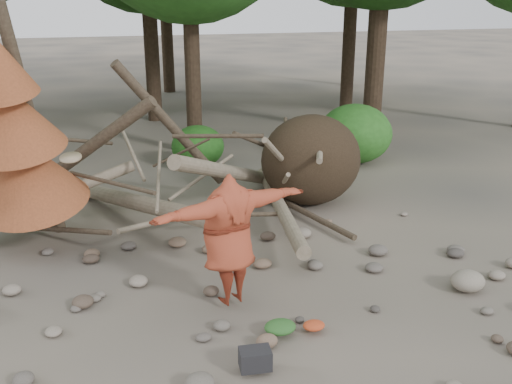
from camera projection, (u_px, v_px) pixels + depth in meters
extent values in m
plane|color=#514C44|center=(254.00, 322.00, 8.08)|extent=(120.00, 120.00, 0.00)
ellipsoid|color=#332619|center=(311.00, 160.00, 12.35)|extent=(2.20, 1.87, 1.98)
cylinder|color=gray|center=(148.00, 205.00, 10.96)|extent=(2.61, 5.11, 1.08)
cylinder|color=gray|center=(232.00, 172.00, 11.80)|extent=(3.18, 3.71, 1.90)
cylinder|color=brown|center=(78.00, 156.00, 11.16)|extent=(3.08, 1.91, 2.49)
cylinder|color=gray|center=(279.00, 205.00, 11.56)|extent=(1.13, 4.98, 0.43)
cylinder|color=brown|center=(172.00, 127.00, 11.74)|extent=(2.39, 1.03, 2.89)
cylinder|color=gray|center=(38.00, 203.00, 10.63)|extent=(3.71, 0.86, 1.20)
cylinder|color=#4C3F30|center=(68.00, 230.00, 10.45)|extent=(1.52, 1.70, 0.49)
cylinder|color=gray|center=(202.00, 177.00, 11.84)|extent=(1.57, 0.85, 0.69)
cylinder|color=#4C3F30|center=(267.00, 147.00, 12.60)|extent=(1.92, 1.25, 1.10)
cylinder|color=gray|center=(132.00, 152.00, 11.05)|extent=(0.37, 1.42, 0.85)
cylinder|color=#4C3F30|center=(312.00, 216.00, 11.52)|extent=(0.79, 2.54, 0.12)
cylinder|color=gray|center=(164.00, 220.00, 10.51)|extent=(1.78, 1.11, 0.29)
cylinder|color=#4C3F30|center=(33.00, 126.00, 9.98)|extent=(0.67, 1.13, 4.35)
cone|color=brown|center=(27.00, 170.00, 9.89)|extent=(2.06, 2.13, 1.86)
cone|color=brown|center=(11.00, 116.00, 9.34)|extent=(1.71, 1.78, 1.65)
cylinder|color=#38281C|center=(191.00, 26.00, 15.49)|extent=(0.44, 0.44, 7.14)
cylinder|color=#38281C|center=(351.00, 3.00, 21.42)|extent=(0.50, 0.50, 8.12)
cylinder|color=#38281C|center=(351.00, 4.00, 27.89)|extent=(0.46, 0.46, 7.84)
ellipsoid|color=#25621C|center=(198.00, 146.00, 15.16)|extent=(1.40, 1.40, 1.12)
ellipsoid|color=#2F7424|center=(355.00, 134.00, 15.52)|extent=(2.00, 2.00, 1.60)
imported|color=#A33C24|center=(229.00, 239.00, 8.17)|extent=(2.52, 1.27, 1.98)
cylinder|color=#90795B|center=(71.00, 157.00, 7.69)|extent=(0.39, 0.38, 0.12)
cube|color=black|center=(255.00, 363.00, 6.96)|extent=(0.41, 0.30, 0.26)
ellipsoid|color=#2A5C25|center=(280.00, 330.00, 7.73)|extent=(0.44, 0.36, 0.16)
ellipsoid|color=#B43F1E|center=(314.00, 329.00, 7.81)|extent=(0.31, 0.25, 0.11)
ellipsoid|color=gray|center=(468.00, 281.00, 8.89)|extent=(0.54, 0.48, 0.32)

